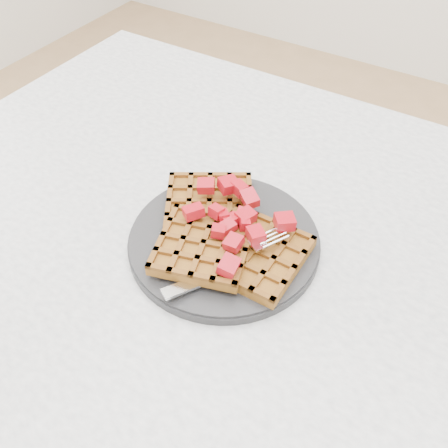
# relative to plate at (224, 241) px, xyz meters

# --- Properties ---
(table) EXTENTS (1.20, 0.80, 0.75)m
(table) POSITION_rel_plate_xyz_m (0.06, 0.04, -0.12)
(table) COLOR silver
(table) RESTS_ON ground
(plate) EXTENTS (0.25, 0.25, 0.02)m
(plate) POSITION_rel_plate_xyz_m (0.00, 0.00, 0.00)
(plate) COLOR black
(plate) RESTS_ON table
(waffles) EXTENTS (0.23, 0.23, 0.03)m
(waffles) POSITION_rel_plate_xyz_m (0.00, -0.00, 0.02)
(waffles) COLOR #905A1E
(waffles) RESTS_ON plate
(strawberry_pile) EXTENTS (0.15, 0.15, 0.02)m
(strawberry_pile) POSITION_rel_plate_xyz_m (-0.00, 0.00, 0.05)
(strawberry_pile) COLOR #8F000D
(strawberry_pile) RESTS_ON waffles
(fork) EXTENTS (0.11, 0.17, 0.02)m
(fork) POSITION_rel_plate_xyz_m (0.04, -0.04, 0.02)
(fork) COLOR silver
(fork) RESTS_ON plate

